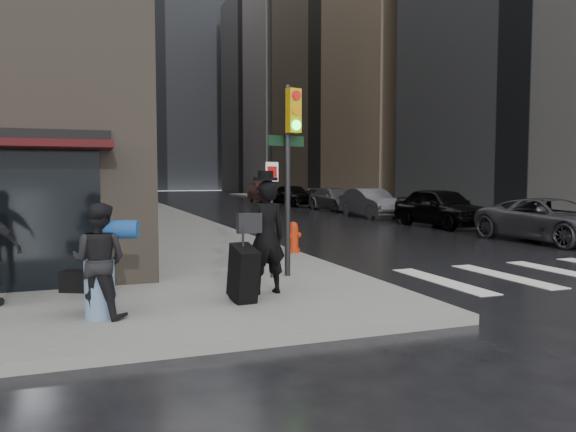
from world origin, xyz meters
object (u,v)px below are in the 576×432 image
at_px(man_overcoat, 261,242).
at_px(parked_car_3, 336,199).
at_px(parked_car_1, 441,207).
at_px(parked_car_2, 371,203).
at_px(parked_car_0, 552,220).
at_px(fire_hydrant, 293,239).
at_px(man_jeans, 99,260).
at_px(traffic_light, 289,153).
at_px(parked_car_4, 293,195).
at_px(parked_car_5, 264,193).

bearing_deg(man_overcoat, parked_car_3, -122.86).
distance_m(parked_car_1, parked_car_2, 5.80).
distance_m(parked_car_0, parked_car_2, 11.60).
height_order(man_overcoat, parked_car_3, man_overcoat).
xyz_separation_m(man_overcoat, fire_hydrant, (2.34, 4.70, -0.53)).
xyz_separation_m(man_jeans, parked_car_1, (13.82, 11.49, -0.14)).
distance_m(traffic_light, parked_car_2, 18.28).
distance_m(man_overcoat, parked_car_0, 12.40).
xyz_separation_m(fire_hydrant, parked_car_3, (9.50, 17.73, 0.18)).
bearing_deg(parked_car_3, parked_car_1, -97.40).
bearing_deg(parked_car_0, parked_car_1, 88.51).
bearing_deg(man_jeans, parked_car_2, -102.22).
xyz_separation_m(parked_car_0, parked_car_1, (-0.07, 5.80, 0.12)).
height_order(man_overcoat, parked_car_2, man_overcoat).
bearing_deg(parked_car_1, man_overcoat, -137.67).
height_order(traffic_light, parked_car_3, traffic_light).
xyz_separation_m(man_jeans, parked_car_2, (13.67, 17.29, -0.23)).
bearing_deg(man_jeans, traffic_light, -123.08).
bearing_deg(fire_hydrant, parked_car_0, 2.16).
distance_m(parked_car_3, parked_car_4, 5.83).
height_order(parked_car_0, parked_car_3, parked_car_0).
bearing_deg(parked_car_1, parked_car_4, 88.55).
relative_size(man_jeans, fire_hydrant, 2.02).
relative_size(man_overcoat, parked_car_5, 0.45).
bearing_deg(parked_car_5, parked_car_4, -85.89).
bearing_deg(man_overcoat, fire_hydrant, -121.53).
bearing_deg(man_overcoat, parked_car_0, -161.04).
distance_m(man_overcoat, fire_hydrant, 5.28).
relative_size(parked_car_0, parked_car_4, 1.13).
bearing_deg(parked_car_0, parked_car_4, 88.09).
distance_m(parked_car_4, parked_car_5, 5.80).
bearing_deg(man_overcoat, parked_car_2, -128.75).
distance_m(man_overcoat, parked_car_1, 15.63).
distance_m(traffic_light, parked_car_4, 28.67).
distance_m(fire_hydrant, parked_car_1, 10.83).
height_order(fire_hydrant, parked_car_3, parked_car_3).
height_order(man_overcoat, parked_car_5, man_overcoat).
height_order(fire_hydrant, parked_car_2, parked_car_2).
relative_size(fire_hydrant, parked_car_0, 0.16).
distance_m(fire_hydrant, parked_car_2, 14.81).
relative_size(parked_car_3, parked_car_4, 1.06).
distance_m(traffic_light, fire_hydrant, 4.03).
bearing_deg(fire_hydrant, parked_car_3, 61.81).
bearing_deg(parked_car_5, parked_car_2, -88.04).
xyz_separation_m(parked_car_4, parked_car_5, (-0.27, 5.80, 0.00)).
bearing_deg(parked_car_3, fire_hydrant, -122.68).
bearing_deg(man_jeans, parked_car_3, -95.85).
xyz_separation_m(parked_car_0, parked_car_3, (0.52, 17.39, -0.02)).
bearing_deg(parked_car_5, man_overcoat, -106.40).
bearing_deg(parked_car_5, parked_car_1, -87.80).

